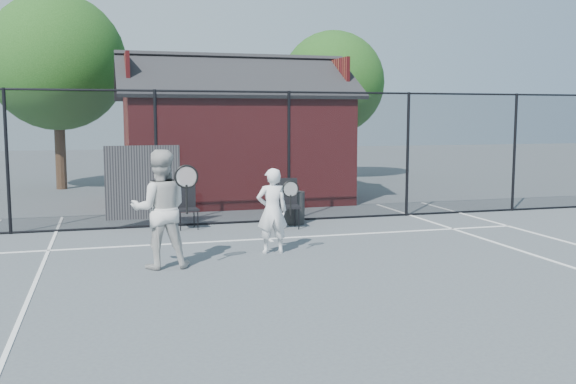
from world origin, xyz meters
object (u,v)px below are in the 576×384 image
object	(u,v)px
player_front	(272,211)
chair_left	(187,207)
clubhouse	(234,145)
waste_bin	(294,208)
chair_right	(287,204)
player_back	(160,209)

from	to	relation	value
player_front	chair_left	xyz separation A→B (m)	(-1.15, 2.89, -0.29)
clubhouse	waste_bin	distance (m)	4.60
chair_right	waste_bin	bearing A→B (deg)	65.37
player_front	waste_bin	size ratio (longest dim) A/B	2.07
player_front	waste_bin	distance (m)	3.17
chair_left	waste_bin	world-z (taller)	chair_left
chair_left	chair_right	size ratio (longest dim) A/B	0.90
chair_right	player_back	bearing A→B (deg)	-129.75
clubhouse	chair_right	bearing A→B (deg)	-87.57
chair_left	player_back	bearing A→B (deg)	-108.47
player_front	chair_right	world-z (taller)	player_front
chair_left	chair_right	world-z (taller)	chair_right
waste_bin	chair_left	bearing A→B (deg)	180.00
waste_bin	player_back	bearing A→B (deg)	-133.04
clubhouse	chair_right	size ratio (longest dim) A/B	6.19
clubhouse	chair_right	xyz separation A→B (m)	(0.21, -4.90, -1.08)
player_back	chair_left	bearing A→B (deg)	76.28
clubhouse	player_front	distance (m)	7.37
clubhouse	chair_left	size ratio (longest dim) A/B	6.90
player_back	chair_left	world-z (taller)	player_back
player_back	clubhouse	bearing A→B (deg)	70.75
clubhouse	player_front	world-z (taller)	clubhouse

